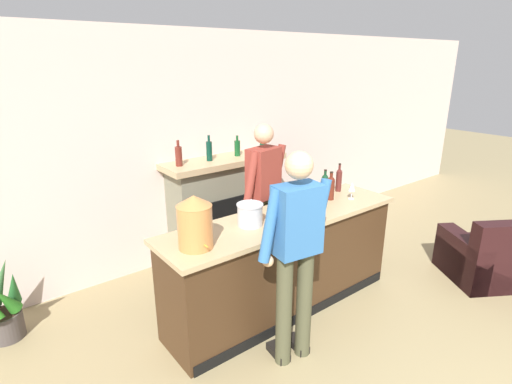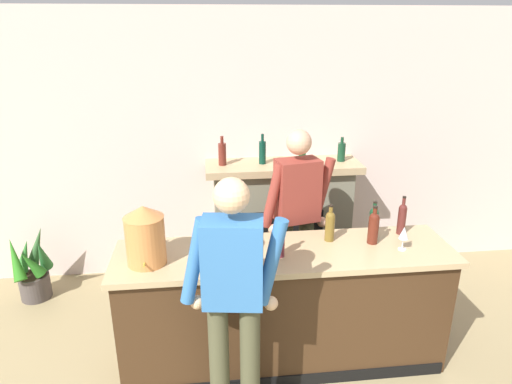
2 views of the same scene
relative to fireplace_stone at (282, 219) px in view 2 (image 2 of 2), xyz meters
name	(u,v)px [view 2 (image 2 of 2)]	position (x,y,z in m)	size (l,w,h in m)	color
wall_back_panel	(259,146)	(-0.21, 0.26, 0.73)	(12.00, 0.07, 2.75)	beige
bar_counter	(284,307)	(-0.21, -1.36, -0.15)	(2.54, 0.66, 0.99)	#3E2816
fireplace_stone	(282,219)	(0.00, 0.00, 0.00)	(1.55, 0.52, 1.57)	#73715C
potted_plant_corner	(32,269)	(-2.51, -0.18, -0.33)	(0.44, 0.46, 0.73)	#48403D
person_customer	(233,301)	(-0.64, -1.96, 0.35)	(0.65, 0.34, 1.79)	#46462F
person_bartender	(297,219)	(-0.01, -0.78, 0.34)	(0.65, 0.36, 1.78)	#43462D
copper_dispenser	(145,235)	(-1.21, -1.42, 0.57)	(0.28, 0.32, 0.43)	#CD7E41
ice_bucket_steel	(232,240)	(-0.60, -1.33, 0.45)	(0.24, 0.24, 0.20)	silver
wine_bottle_port_short	(402,217)	(0.77, -1.16, 0.49)	(0.07, 0.07, 0.32)	#51201C
wine_bottle_riesling_slim	(374,227)	(0.48, -1.30, 0.49)	(0.08, 0.08, 0.30)	#521E13
wine_bottle_cabernet_heavy	(374,220)	(0.53, -1.17, 0.48)	(0.07, 0.07, 0.29)	#133920
wine_bottle_merlot_tall	(280,240)	(-0.26, -1.43, 0.48)	(0.07, 0.07, 0.30)	maroon
wine_bottle_chardonnay_pale	(330,225)	(0.16, -1.22, 0.48)	(0.07, 0.07, 0.30)	brown
wine_glass_near_bucket	(247,227)	(-0.48, -1.18, 0.48)	(0.09, 0.09, 0.18)	silver
wine_glass_front_right	(151,233)	(-1.20, -1.19, 0.47)	(0.07, 0.07, 0.17)	silver
wine_glass_back_row	(404,234)	(0.67, -1.43, 0.48)	(0.07, 0.07, 0.18)	silver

